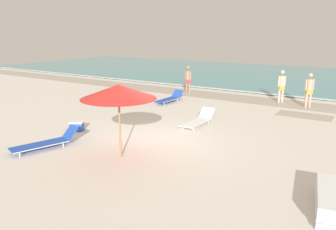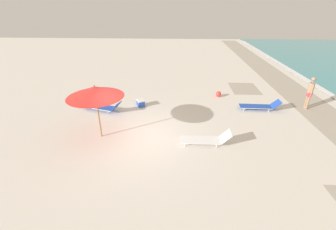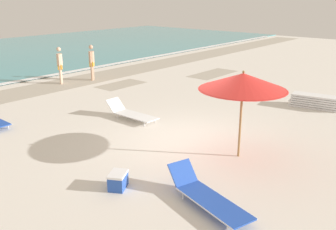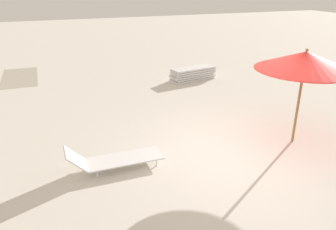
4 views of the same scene
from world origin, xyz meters
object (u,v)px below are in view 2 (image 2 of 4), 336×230
(sun_lounger_beside_umbrella, at_px, (103,107))
(sun_lounger_near_water_left, at_px, (260,106))
(beach_ball, at_px, (218,94))
(sun_lounger_under_umbrella, at_px, (206,139))
(cooler_box, at_px, (141,103))
(beach_umbrella, at_px, (95,92))
(beachgoer_strolling_adult, at_px, (310,91))

(sun_lounger_beside_umbrella, xyz_separation_m, sun_lounger_near_water_left, (-0.53, 8.41, -0.00))
(beach_ball, bearing_deg, sun_lounger_under_umbrella, -13.90)
(beach_ball, distance_m, cooler_box, 4.84)
(beach_umbrella, bearing_deg, beachgoer_strolling_adult, 108.45)
(beach_umbrella, xyz_separation_m, sun_lounger_beside_umbrella, (-2.58, -0.74, -1.82))
(beachgoer_strolling_adult, xyz_separation_m, cooler_box, (0.16, -9.06, -0.81))
(beach_umbrella, bearing_deg, beach_ball, 130.54)
(sun_lounger_under_umbrella, distance_m, cooler_box, 4.86)
(beach_ball, bearing_deg, sun_lounger_beside_umbrella, -70.31)
(sun_lounger_near_water_left, bearing_deg, beach_ball, -131.08)
(beach_umbrella, distance_m, beachgoer_strolling_adult, 10.85)
(beach_ball, bearing_deg, sun_lounger_near_water_left, 47.39)
(beach_umbrella, height_order, sun_lounger_near_water_left, beach_umbrella)
(sun_lounger_beside_umbrella, bearing_deg, beach_ball, 126.38)
(sun_lounger_under_umbrella, relative_size, beachgoer_strolling_adult, 1.15)
(beach_ball, bearing_deg, beach_umbrella, -49.46)
(sun_lounger_under_umbrella, distance_m, sun_lounger_beside_umbrella, 5.95)
(beach_umbrella, distance_m, sun_lounger_under_umbrella, 4.80)
(sun_lounger_near_water_left, bearing_deg, beachgoer_strolling_adult, 98.13)
(sun_lounger_near_water_left, distance_m, cooler_box, 6.49)
(sun_lounger_near_water_left, height_order, cooler_box, sun_lounger_near_water_left)
(sun_lounger_under_umbrella, xyz_separation_m, cooler_box, (-3.61, -3.25, -0.03))
(sun_lounger_beside_umbrella, xyz_separation_m, cooler_box, (-0.67, 1.93, -0.03))
(beach_umbrella, xyz_separation_m, sun_lounger_under_umbrella, (0.35, 4.43, -1.82))
(beach_umbrella, height_order, beachgoer_strolling_adult, beach_umbrella)
(cooler_box, bearing_deg, sun_lounger_under_umbrella, 12.83)
(sun_lounger_under_umbrella, xyz_separation_m, beach_ball, (-5.25, 1.30, -0.05))
(sun_lounger_near_water_left, bearing_deg, beach_umbrella, -66.33)
(sun_lounger_beside_umbrella, bearing_deg, sun_lounger_under_umbrella, 77.12)
(sun_lounger_beside_umbrella, relative_size, beach_ball, 6.68)
(beach_umbrella, bearing_deg, sun_lounger_near_water_left, 112.13)
(beach_umbrella, height_order, cooler_box, beach_umbrella)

